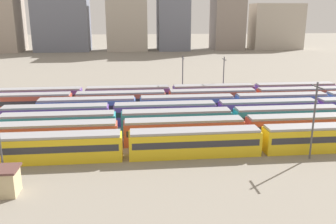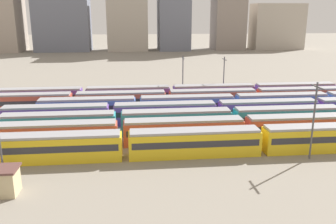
% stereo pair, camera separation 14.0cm
% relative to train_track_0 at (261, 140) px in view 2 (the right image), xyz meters
% --- Properties ---
extents(ground_plane, '(600.00, 600.00, 0.00)m').
position_rel_train_track_0_xyz_m(ground_plane, '(-28.20, 15.60, -1.90)').
color(ground_plane, gray).
extents(train_track_0, '(74.70, 3.06, 3.75)m').
position_rel_train_track_0_xyz_m(train_track_0, '(0.00, 0.00, 0.00)').
color(train_track_0, yellow).
rests_on(train_track_0, ground_plane).
extents(train_track_1, '(93.60, 3.06, 3.75)m').
position_rel_train_track_0_xyz_m(train_track_1, '(8.68, 5.20, 0.00)').
color(train_track_1, '#BC4C38').
rests_on(train_track_1, ground_plane).
extents(train_track_2, '(93.60, 3.06, 3.75)m').
position_rel_train_track_0_xyz_m(train_track_2, '(8.23, 10.40, 0.00)').
color(train_track_2, teal).
rests_on(train_track_2, ground_plane).
extents(train_track_3, '(74.70, 3.06, 3.75)m').
position_rel_train_track_0_xyz_m(train_track_3, '(-2.63, 15.60, 0.00)').
color(train_track_3, '#6B429E').
rests_on(train_track_3, ground_plane).
extents(train_track_4, '(93.60, 3.06, 3.75)m').
position_rel_train_track_0_xyz_m(train_track_4, '(11.61, 20.80, 0.00)').
color(train_track_4, '#4C70BC').
rests_on(train_track_4, ground_plane).
extents(train_track_5, '(93.60, 3.06, 3.75)m').
position_rel_train_track_0_xyz_m(train_track_5, '(-1.12, 26.00, 0.00)').
color(train_track_5, '#BC4C38').
rests_on(train_track_5, ground_plane).
extents(train_track_6, '(74.70, 3.06, 3.75)m').
position_rel_train_track_0_xyz_m(train_track_6, '(-9.15, 31.20, 0.00)').
color(train_track_6, '#6B429E').
rests_on(train_track_6, ground_plane).
extents(catenary_pole_1, '(0.24, 3.20, 9.55)m').
position_rel_train_track_0_xyz_m(catenary_pole_1, '(3.29, 34.27, 3.41)').
color(catenary_pole_1, '#4C4C51').
rests_on(catenary_pole_1, ground_plane).
extents(catenary_pole_2, '(0.24, 3.20, 10.47)m').
position_rel_train_track_0_xyz_m(catenary_pole_2, '(5.79, -2.78, 3.89)').
color(catenary_pole_2, '#4C4C51').
rests_on(catenary_pole_2, ground_plane).
extents(catenary_pole_3, '(0.24, 3.20, 9.96)m').
position_rel_train_track_0_xyz_m(catenary_pole_3, '(-6.25, 33.95, 3.63)').
color(catenary_pole_3, '#4C4C51').
rests_on(catenary_pole_3, ground_plane).
extents(signal_hut, '(3.60, 3.00, 3.04)m').
position_rel_train_track_0_xyz_m(signal_hut, '(-31.97, -8.88, -0.35)').
color(signal_hut, '#C6B284').
rests_on(signal_hut, ground_plane).
extents(distant_building_0, '(14.58, 21.08, 35.93)m').
position_rel_train_track_0_xyz_m(distant_building_0, '(-80.90, 152.34, 16.06)').
color(distant_building_0, '#A89989').
rests_on(distant_building_0, ground_plane).
extents(distant_building_1, '(27.99, 17.26, 43.32)m').
position_rel_train_track_0_xyz_m(distant_building_1, '(-52.81, 152.34, 19.75)').
color(distant_building_1, slate).
rests_on(distant_building_1, ground_plane).
extents(distant_building_2, '(20.99, 17.07, 31.89)m').
position_rel_train_track_0_xyz_m(distant_building_2, '(-19.14, 152.34, 14.04)').
color(distant_building_2, '#B2A899').
rests_on(distant_building_2, ground_plane).
extents(distant_building_5, '(27.67, 14.11, 24.51)m').
position_rel_train_track_0_xyz_m(distant_building_5, '(63.40, 152.34, 10.35)').
color(distant_building_5, '#B2A899').
rests_on(distant_building_5, ground_plane).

